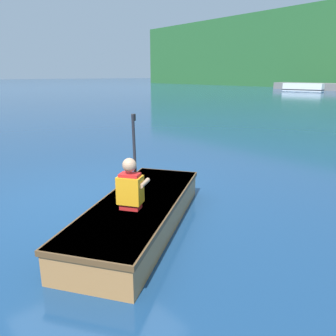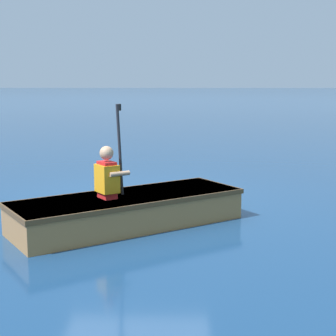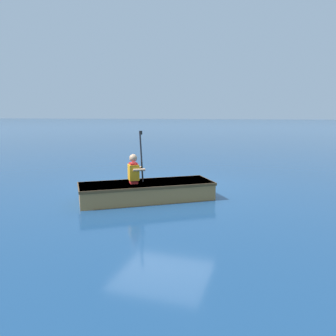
# 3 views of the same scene
# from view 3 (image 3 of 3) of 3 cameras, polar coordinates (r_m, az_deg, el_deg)

# --- Properties ---
(ground_plane) EXTENTS (300.00, 300.00, 0.00)m
(ground_plane) POSITION_cam_3_polar(r_m,az_deg,el_deg) (8.67, -0.84, -3.31)
(ground_plane) COLOR navy
(rowboat_foreground) EXTENTS (2.49, 3.00, 0.40)m
(rowboat_foreground) POSITION_cam_3_polar(r_m,az_deg,el_deg) (7.33, -3.43, -3.82)
(rowboat_foreground) COLOR #A3703D
(rowboat_foreground) RESTS_ON ground
(person_paddler) EXTENTS (0.45, 0.45, 1.14)m
(person_paddler) POSITION_cam_3_polar(r_m,az_deg,el_deg) (7.18, -5.97, -0.39)
(person_paddler) COLOR red
(person_paddler) RESTS_ON rowboat_foreground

